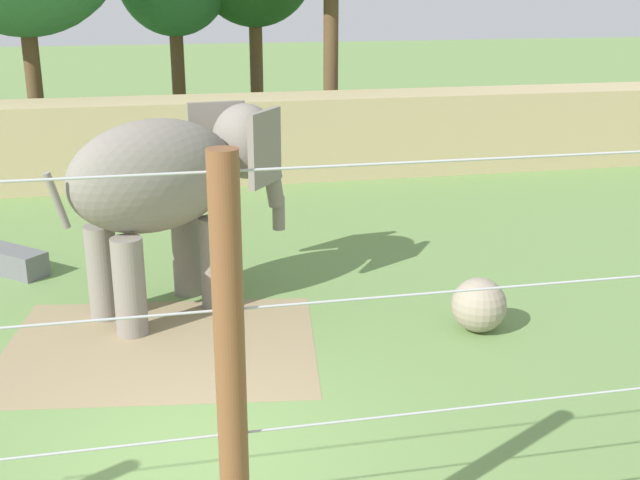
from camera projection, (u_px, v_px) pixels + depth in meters
name	position (u px, v px, depth m)	size (l,w,h in m)	color
ground_plane	(194.00, 450.00, 8.89)	(120.00, 120.00, 0.00)	#6B8E4C
dirt_patch	(160.00, 346.00, 11.40)	(4.38, 3.35, 0.01)	#937F5B
embankment_wall	(162.00, 141.00, 20.39)	(36.00, 1.80, 2.11)	tan
elephant	(173.00, 181.00, 12.17)	(3.78, 2.96, 3.09)	gray
enrichment_ball	(479.00, 305.00, 11.81)	(0.81, 0.81, 0.81)	gray
cable_fence	(212.00, 407.00, 5.93)	(10.74, 0.23, 3.89)	brown
feed_trough	(11.00, 261.00, 14.22)	(1.36, 1.32, 0.44)	slate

